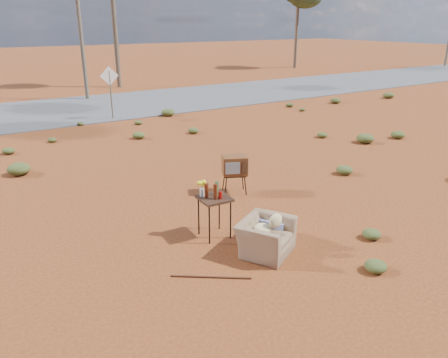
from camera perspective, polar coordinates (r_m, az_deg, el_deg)
ground at (r=8.32m, az=3.05°, el=-8.41°), size 140.00×140.00×0.00m
highway at (r=21.73m, az=-20.65°, el=8.35°), size 140.00×7.00×0.04m
armchair at (r=7.93m, az=5.59°, el=-6.78°), size 1.25×1.18×0.84m
tv_unit at (r=10.40m, az=1.39°, el=1.75°), size 0.72×0.66×0.93m
side_table at (r=8.24m, az=-1.63°, el=-2.20°), size 0.60×0.60×1.13m
rusty_bar at (r=7.29m, az=-1.74°, el=-12.67°), size 1.10×0.80×0.04m
road_sign at (r=19.00m, az=-14.68°, el=12.00°), size 0.78×0.06×2.19m
utility_pole_center at (r=24.26m, az=-18.43°, el=19.56°), size 1.40×0.20×8.00m
scrub_patch at (r=11.55m, az=-13.09°, el=0.21°), size 17.49×8.07×0.33m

